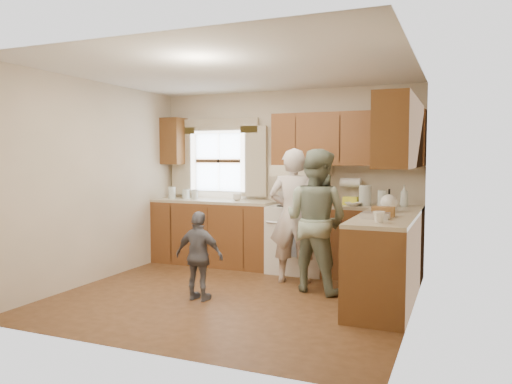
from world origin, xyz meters
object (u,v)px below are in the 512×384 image
at_px(woman_right, 316,220).
at_px(child, 199,256).
at_px(stove, 299,238).
at_px(woman_left, 293,216).

height_order(woman_right, child, woman_right).
distance_m(stove, woman_right, 1.03).
distance_m(stove, child, 1.81).
bearing_deg(stove, woman_right, -60.60).
distance_m(stove, woman_left, 0.70).
bearing_deg(woman_left, stove, -87.18).
bearing_deg(woman_left, woman_right, 136.72).
relative_size(woman_left, woman_right, 1.01).
bearing_deg(woman_right, woman_left, -19.99).
xyz_separation_m(woman_left, child, (-0.70, -1.13, -0.35)).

